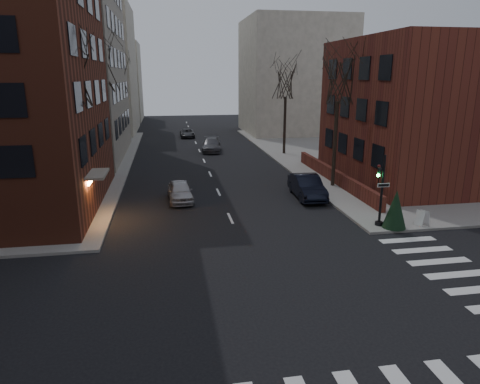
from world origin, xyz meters
name	(u,v)px	position (x,y,z in m)	size (l,w,h in m)	color
ground	(283,334)	(0.00, 0.00, 0.00)	(160.00, 160.00, 0.00)	black
sidewalk_far_right	(465,152)	(29.00, 30.00, 0.07)	(44.00, 44.00, 0.15)	gray
building_left_tan	(16,12)	(-17.00, 34.00, 14.00)	(18.00, 18.00, 28.00)	gray
building_right_brick	(425,112)	(16.50, 19.00, 5.50)	(12.00, 14.00, 11.00)	#5E261B
low_wall_right	(334,176)	(9.30, 19.00, 0.65)	(0.35, 16.00, 1.00)	#5E261B
building_distant_la	(84,70)	(-15.00, 55.00, 9.00)	(14.00, 16.00, 18.00)	beige
building_distant_ra	(294,77)	(15.00, 50.00, 8.00)	(14.00, 14.00, 16.00)	beige
building_distant_lb	(113,82)	(-13.00, 72.00, 7.00)	(10.00, 12.00, 14.00)	beige
traffic_signal	(380,195)	(7.94, 8.99, 1.91)	(0.76, 0.44, 4.00)	black
tree_left_a	(68,72)	(-8.80, 14.00, 8.47)	(4.18, 4.18, 10.26)	#2D231C
tree_left_b	(99,67)	(-8.80, 26.00, 8.91)	(4.40, 4.40, 10.80)	#2D231C
tree_left_c	(118,77)	(-8.80, 40.00, 8.03)	(3.96, 3.96, 9.72)	#2D231C
tree_right_a	(339,79)	(8.80, 18.00, 8.03)	(3.96, 3.96, 9.72)	#2D231C
tree_right_b	(286,82)	(8.80, 32.00, 7.59)	(3.74, 3.74, 9.18)	#2D231C
streetlamp_near	(105,130)	(-8.20, 22.00, 4.24)	(0.36, 0.36, 6.28)	black
streetlamp_far	(127,110)	(-8.20, 42.00, 4.24)	(0.36, 0.36, 6.28)	black
parked_sedan	(307,187)	(5.93, 15.54, 0.79)	(1.68, 4.82, 1.59)	black
car_lane_silver	(180,191)	(-2.83, 16.25, 0.68)	(1.60, 3.98, 1.36)	#A1A1A6
car_lane_gray	(211,145)	(1.32, 35.33, 0.73)	(2.03, 5.00, 1.45)	#45454A
car_lane_far	(187,133)	(-0.80, 46.98, 0.57)	(1.89, 4.10, 1.14)	#38393D
sandwich_board	(422,218)	(10.36, 8.59, 0.58)	(0.39, 0.54, 0.87)	white
evergreen_shrub	(395,209)	(8.63, 8.50, 1.22)	(1.28, 1.28, 2.14)	black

